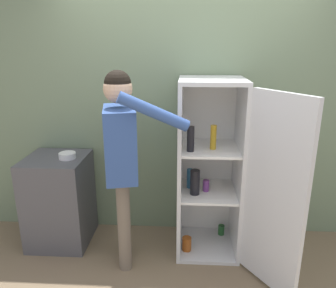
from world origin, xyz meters
The scene contains 6 objects.
ground_plane centered at (0.00, 0.00, 0.00)m, with size 12.00×12.00×0.00m, color #7A664C.
wall_back centered at (0.00, 0.98, 1.27)m, with size 7.00×0.06×2.55m.
refrigerator centered at (0.32, 0.55, 0.83)m, with size 0.94×1.10×1.67m.
person centered at (-0.54, 0.33, 1.12)m, with size 0.76×0.59×1.76m.
counter centered at (-1.26, 0.64, 0.45)m, with size 0.58×0.58×0.91m.
bowl centered at (-1.13, 0.62, 0.93)m, with size 0.16×0.16×0.06m.
Camera 1 is at (0.00, -2.26, 1.96)m, focal length 35.00 mm.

